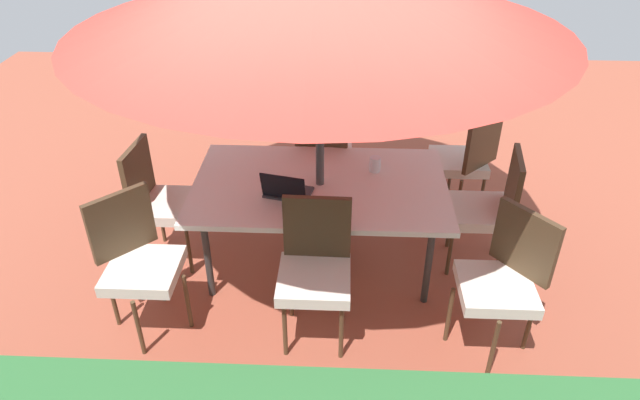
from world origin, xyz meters
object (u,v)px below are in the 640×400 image
object	(u,v)px
chair_east	(161,198)
laptop	(287,190)
chair_southwest	(465,158)
chair_south	(324,155)
dining_table	(320,189)
chair_northwest	(504,277)
chair_north	(316,266)
chair_west	(489,205)
chair_northeast	(137,258)
cup	(375,164)

from	to	relation	value
chair_east	laptop	world-z (taller)	chair_east
chair_east	chair_southwest	distance (m)	2.54
chair_south	chair_southwest	xyz separation A→B (m)	(-1.21, -0.01, 0.00)
dining_table	chair_northwest	distance (m)	1.43
chair_north	chair_west	size ratio (longest dim) A/B	1.00
chair_north	chair_southwest	world-z (taller)	same
chair_northeast	chair_south	bearing A→B (deg)	6.30
chair_northwest	chair_southwest	distance (m)	1.56
chair_northeast	chair_southwest	world-z (taller)	same
chair_south	dining_table	bearing A→B (deg)	97.45
chair_northwest	cup	bearing A→B (deg)	178.88
chair_south	chair_west	bearing A→B (deg)	157.38
chair_west	chair_northwest	size ratio (longest dim) A/B	1.00
chair_west	chair_east	xyz separation A→B (m)	(2.47, 0.01, 0.00)
chair_southwest	cup	xyz separation A→B (m)	(0.80, 0.56, 0.23)
chair_northeast	chair_southwest	distance (m)	2.79
laptop	chair_northwest	bearing A→B (deg)	169.92
chair_west	laptop	world-z (taller)	chair_west
chair_southwest	dining_table	bearing A→B (deg)	-11.77
chair_north	cup	bearing A→B (deg)	68.12
chair_northwest	cup	xyz separation A→B (m)	(0.78, -1.00, 0.23)
chair_south	cup	xyz separation A→B (m)	(-0.41, 0.55, 0.23)
cup	chair_northwest	bearing A→B (deg)	128.11
chair_southwest	laptop	size ratio (longest dim) A/B	2.67
cup	chair_north	bearing A→B (deg)	66.99
dining_table	chair_east	bearing A→B (deg)	-0.65
chair_north	laptop	xyz separation A→B (m)	(0.23, -0.56, 0.22)
dining_table	chair_north	distance (m)	0.75
chair_north	chair_south	world-z (taller)	same
chair_north	chair_northwest	bearing A→B (deg)	-1.25
chair_southwest	chair_north	bearing A→B (deg)	7.30
laptop	dining_table	bearing A→B (deg)	-127.87
dining_table	cup	bearing A→B (deg)	-153.36
chair_northeast	chair_southwest	bearing A→B (deg)	-13.40
chair_east	cup	distance (m)	1.65
chair_east	chair_southwest	world-z (taller)	same
chair_west	chair_northwest	xyz separation A→B (m)	(0.07, 0.82, 0.00)
chair_southwest	laptop	xyz separation A→B (m)	(1.43, 0.95, 0.22)
dining_table	chair_west	world-z (taller)	chair_west
chair_north	cup	xyz separation A→B (m)	(-0.40, -0.95, 0.23)
chair_west	chair_east	world-z (taller)	same
chair_northeast	chair_southwest	xyz separation A→B (m)	(-2.37, -1.48, 0.00)
chair_east	chair_southwest	bearing A→B (deg)	-67.54
chair_north	chair_west	distance (m)	1.47
dining_table	chair_south	bearing A→B (deg)	-90.11
chair_southwest	chair_northwest	bearing A→B (deg)	45.17
chair_south	chair_northeast	world-z (taller)	same
chair_northwest	chair_north	bearing A→B (deg)	-131.61
chair_west	chair_northwest	world-z (taller)	same
dining_table	chair_west	xyz separation A→B (m)	(-1.26, -0.03, -0.12)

